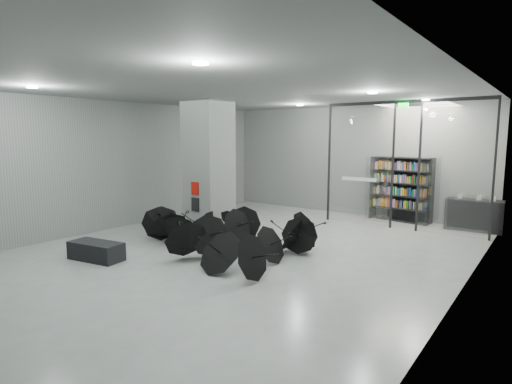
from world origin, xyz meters
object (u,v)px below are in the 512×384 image
Objects in this scene: bookshelf at (401,189)px; shop_counter at (474,215)px; column at (209,166)px; bench at (96,251)px; umbrella_cluster at (221,239)px.

shop_counter is at bearing 7.47° from bookshelf.
column is 4.46m from bench.
column reaches higher than shop_counter.
bench is 9.90m from bookshelf.
bench is at bearing -106.63° from bookshelf.
bench is at bearing -129.76° from shop_counter.
column is 0.75× the size of umbrella_cluster.
umbrella_cluster is (1.99, -1.73, -1.68)m from column.
column is 3.00× the size of bench.
shop_counter is (2.30, -0.09, -0.62)m from bookshelf.
bookshelf is 0.41× the size of umbrella_cluster.
column is at bearing 139.08° from umbrella_cluster.
bookshelf reaches higher than shop_counter.
column is 8.39m from shop_counter.
shop_counter reaches higher than bench.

